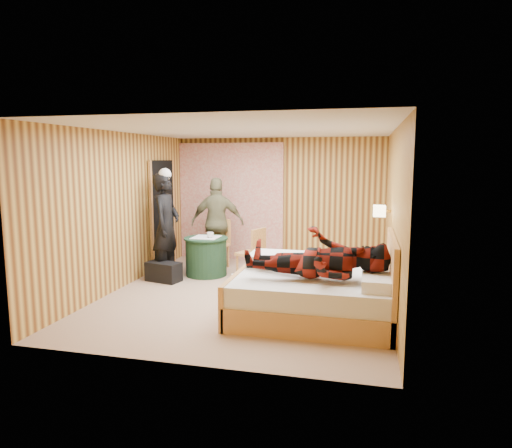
% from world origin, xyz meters
% --- Properties ---
extents(floor, '(4.20, 5.00, 0.01)m').
position_xyz_m(floor, '(0.00, 0.00, 0.00)').
color(floor, tan).
rests_on(floor, ground).
extents(ceiling, '(4.20, 5.00, 0.01)m').
position_xyz_m(ceiling, '(0.00, 0.00, 2.50)').
color(ceiling, silver).
rests_on(ceiling, wall_back).
extents(wall_back, '(4.20, 0.02, 2.50)m').
position_xyz_m(wall_back, '(0.00, 2.50, 1.25)').
color(wall_back, '#DBB554').
rests_on(wall_back, floor).
extents(wall_left, '(0.02, 5.00, 2.50)m').
position_xyz_m(wall_left, '(-2.10, 0.00, 1.25)').
color(wall_left, '#DBB554').
rests_on(wall_left, floor).
extents(wall_right, '(0.02, 5.00, 2.50)m').
position_xyz_m(wall_right, '(2.10, 0.00, 1.25)').
color(wall_right, '#DBB554').
rests_on(wall_right, floor).
extents(curtain, '(2.20, 0.08, 2.40)m').
position_xyz_m(curtain, '(-1.00, 2.43, 1.20)').
color(curtain, beige).
rests_on(curtain, floor).
extents(doorway, '(0.06, 0.90, 2.05)m').
position_xyz_m(doorway, '(-2.06, 1.40, 1.02)').
color(doorway, black).
rests_on(doorway, floor).
extents(wall_lamp, '(0.26, 0.24, 0.16)m').
position_xyz_m(wall_lamp, '(1.92, 0.45, 1.30)').
color(wall_lamp, gold).
rests_on(wall_lamp, wall_right).
extents(bed, '(2.07, 1.63, 1.12)m').
position_xyz_m(bed, '(1.12, -0.79, 0.32)').
color(bed, '#E29D5C').
rests_on(bed, floor).
extents(nightstand, '(0.41, 0.56, 0.54)m').
position_xyz_m(nightstand, '(1.88, 0.33, 0.28)').
color(nightstand, '#E29D5C').
rests_on(nightstand, floor).
extents(round_table, '(0.78, 0.78, 0.70)m').
position_xyz_m(round_table, '(-1.03, 0.98, 0.35)').
color(round_table, '#1D402A').
rests_on(round_table, floor).
extents(chair_far, '(0.50, 0.50, 0.93)m').
position_xyz_m(chair_far, '(-1.02, 1.61, 0.54)').
color(chair_far, '#E29D5C').
rests_on(chair_far, floor).
extents(chair_near, '(0.52, 0.52, 0.89)m').
position_xyz_m(chair_near, '(-0.15, 0.97, 0.51)').
color(chair_near, '#E29D5C').
rests_on(chair_near, floor).
extents(duffel_bag, '(0.64, 0.44, 0.33)m').
position_xyz_m(duffel_bag, '(-1.60, 0.41, 0.16)').
color(duffel_bag, black).
rests_on(duffel_bag, floor).
extents(sneaker_left, '(0.27, 0.18, 0.11)m').
position_xyz_m(sneaker_left, '(-0.37, 0.76, 0.06)').
color(sneaker_left, white).
rests_on(sneaker_left, floor).
extents(sneaker_right, '(0.28, 0.13, 0.12)m').
position_xyz_m(sneaker_right, '(0.03, 1.17, 0.06)').
color(sneaker_right, white).
rests_on(sneaker_right, floor).
extents(woman_standing, '(0.45, 0.68, 1.84)m').
position_xyz_m(woman_standing, '(-1.66, 0.70, 0.92)').
color(woman_standing, black).
rests_on(woman_standing, floor).
extents(man_at_table, '(1.07, 0.58, 1.72)m').
position_xyz_m(man_at_table, '(-1.03, 1.64, 0.86)').
color(man_at_table, '#6D6A48').
rests_on(man_at_table, floor).
extents(man_on_bed, '(0.86, 0.67, 1.77)m').
position_xyz_m(man_on_bed, '(1.15, -1.02, 0.99)').
color(man_on_bed, '#681209').
rests_on(man_on_bed, bed).
extents(book_lower, '(0.21, 0.25, 0.02)m').
position_xyz_m(book_lower, '(1.88, 0.28, 0.55)').
color(book_lower, white).
rests_on(book_lower, nightstand).
extents(book_upper, '(0.17, 0.23, 0.02)m').
position_xyz_m(book_upper, '(1.88, 0.28, 0.57)').
color(book_upper, white).
rests_on(book_upper, nightstand).
extents(cup_nightstand, '(0.13, 0.13, 0.09)m').
position_xyz_m(cup_nightstand, '(1.88, 0.46, 0.58)').
color(cup_nightstand, white).
rests_on(cup_nightstand, nightstand).
extents(cup_table, '(0.12, 0.12, 0.10)m').
position_xyz_m(cup_table, '(-0.93, 0.93, 0.74)').
color(cup_table, white).
rests_on(cup_table, round_table).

